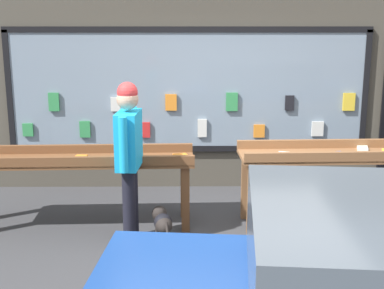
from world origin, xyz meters
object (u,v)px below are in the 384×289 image
(display_table_right, at_px, (351,161))
(person_browsing, at_px, (129,150))
(display_table_left, at_px, (83,166))
(small_dog, at_px, (162,222))

(display_table_right, distance_m, person_browsing, 2.55)
(display_table_left, height_order, display_table_right, display_table_right)
(display_table_right, distance_m, small_dog, 2.29)
(display_table_right, xyz_separation_m, person_browsing, (-2.50, -0.46, 0.26))
(display_table_left, bearing_deg, display_table_right, -0.01)
(person_browsing, relative_size, small_dog, 3.36)
(display_table_left, height_order, small_dog, display_table_left)
(person_browsing, bearing_deg, small_dog, -109.30)
(display_table_right, relative_size, small_dog, 4.97)
(small_dog, bearing_deg, display_table_right, -87.87)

